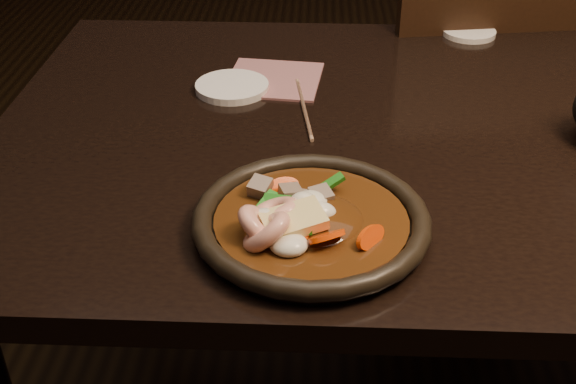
{
  "coord_description": "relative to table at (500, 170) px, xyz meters",
  "views": [
    {
      "loc": [
        -0.3,
        -1.0,
        1.28
      ],
      "look_at": [
        -0.33,
        -0.27,
        0.8
      ],
      "focal_mm": 45.0,
      "sensor_mm": 36.0,
      "label": 1
    }
  ],
  "objects": [
    {
      "name": "stirfry",
      "position": [
        -0.31,
        -0.29,
        0.1
      ],
      "size": [
        0.18,
        0.18,
        0.07
      ],
      "color": "#3E200B",
      "rests_on": "plate"
    },
    {
      "name": "chair",
      "position": [
        0.06,
        0.56,
        -0.14
      ],
      "size": [
        0.53,
        0.53,
        0.98
      ],
      "rotation": [
        0.0,
        0.0,
        3.3
      ],
      "color": "black",
      "rests_on": "floor"
    },
    {
      "name": "chopsticks",
      "position": [
        -0.32,
        0.05,
        0.08
      ],
      "size": [
        0.04,
        0.21,
        0.01
      ],
      "rotation": [
        0.0,
        0.0,
        0.14
      ],
      "color": "tan",
      "rests_on": "table"
    },
    {
      "name": "table",
      "position": [
        0.0,
        0.0,
        0.0
      ],
      "size": [
        1.6,
        0.9,
        0.75
      ],
      "color": "black",
      "rests_on": "floor"
    },
    {
      "name": "napkin",
      "position": [
        -0.37,
        0.16,
        0.08
      ],
      "size": [
        0.18,
        0.18,
        0.0
      ],
      "primitive_type": "cube",
      "rotation": [
        0.0,
        0.0,
        -0.11
      ],
      "color": "#965C5D",
      "rests_on": "table"
    },
    {
      "name": "saucer_left",
      "position": [
        -0.44,
        0.12,
        0.08
      ],
      "size": [
        0.13,
        0.13,
        0.01
      ],
      "primitive_type": "cylinder",
      "color": "white",
      "rests_on": "table"
    },
    {
      "name": "plate",
      "position": [
        -0.3,
        -0.28,
        0.09
      ],
      "size": [
        0.29,
        0.29,
        0.03
      ],
      "color": "black",
      "rests_on": "table"
    },
    {
      "name": "saucer_right",
      "position": [
        0.01,
        0.4,
        0.08
      ],
      "size": [
        0.11,
        0.11,
        0.01
      ],
      "primitive_type": "cylinder",
      "color": "white",
      "rests_on": "table"
    }
  ]
}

